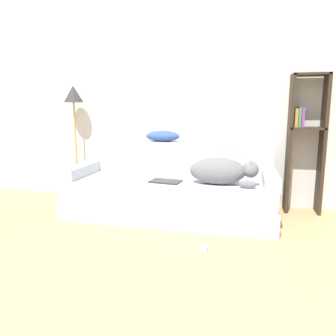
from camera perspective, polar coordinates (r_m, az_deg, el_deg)
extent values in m
plane|color=tan|center=(2.04, -5.88, -25.71)|extent=(20.00, 20.00, 0.00)
cube|color=silver|center=(4.21, 5.76, 12.34)|extent=(7.43, 0.06, 2.70)
cube|color=#B2B7BC|center=(3.74, 0.35, -6.54)|extent=(2.29, 0.94, 0.23)
cube|color=#B2B7BC|center=(3.67, 0.32, -3.49)|extent=(2.25, 0.90, 0.19)
cube|color=#B2B7BC|center=(4.01, 1.64, 1.84)|extent=(2.25, 0.15, 0.39)
cube|color=#B2B7BC|center=(4.01, -14.75, -0.37)|extent=(0.15, 0.75, 0.13)
cube|color=#B2B7BC|center=(3.56, 17.38, -1.84)|extent=(0.15, 0.75, 0.13)
ellipsoid|color=slate|center=(3.45, 8.61, -0.54)|extent=(0.58, 0.26, 0.28)
sphere|color=slate|center=(3.44, 14.20, -0.30)|extent=(0.16, 0.16, 0.16)
cone|color=slate|center=(3.38, 14.25, 0.58)|extent=(0.06, 0.06, 0.07)
cone|color=slate|center=(3.47, 14.24, 0.82)|extent=(0.06, 0.06, 0.07)
ellipsoid|color=slate|center=(3.35, 13.71, -2.77)|extent=(0.17, 0.06, 0.08)
cube|color=#2D2D30|center=(3.54, -0.42, -2.34)|extent=(0.35, 0.25, 0.02)
ellipsoid|color=#335199|center=(4.02, -0.94, 5.57)|extent=(0.42, 0.21, 0.13)
cube|color=#2D2319|center=(4.04, 20.31, 3.87)|extent=(0.04, 0.26, 1.58)
cube|color=#2D2319|center=(4.10, 25.31, 3.61)|extent=(0.04, 0.26, 1.58)
cube|color=#2D2319|center=(4.06, 23.62, 14.70)|extent=(0.37, 0.26, 0.02)
cube|color=#2D2319|center=(4.05, 23.02, 6.40)|extent=(0.37, 0.26, 0.02)
cube|color=olive|center=(4.01, 21.31, 8.15)|extent=(0.03, 0.20, 0.21)
cube|color=#337F42|center=(4.01, 21.82, 8.22)|extent=(0.02, 0.20, 0.22)
cube|color=#753384|center=(4.02, 22.29, 8.16)|extent=(0.03, 0.20, 0.22)
cylinder|color=tan|center=(4.70, -15.34, -4.69)|extent=(0.20, 0.20, 0.02)
cylinder|color=tan|center=(4.58, -15.72, 3.07)|extent=(0.02, 0.02, 1.25)
cone|color=#333333|center=(4.55, -16.18, 12.29)|extent=(0.25, 0.25, 0.22)
cube|color=white|center=(2.91, 6.18, -13.68)|extent=(0.06, 0.06, 0.03)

